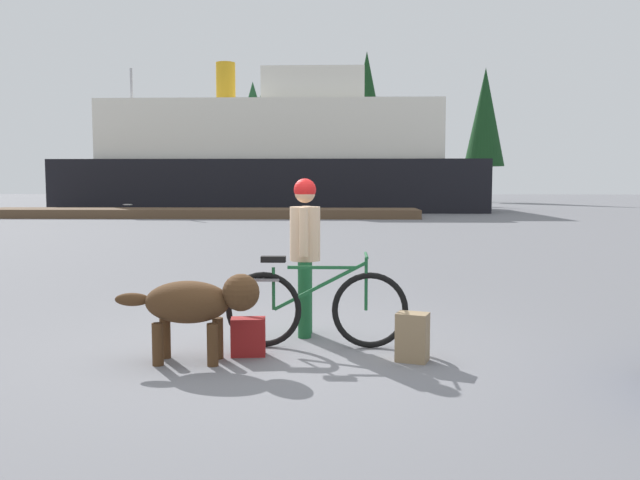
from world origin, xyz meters
TOP-DOWN VIEW (x-y plane):
  - ground_plane at (0.00, 0.00)m, footprint 160.00×160.00m
  - bicycle at (0.30, 0.08)m, footprint 1.80×0.44m
  - person_cyclist at (0.17, 0.60)m, footprint 0.32×0.53m
  - dog at (-0.75, -0.48)m, footprint 1.31×0.45m
  - backpack at (1.20, -0.38)m, footprint 0.33×0.28m
  - handbag_pannier at (-0.32, -0.24)m, footprint 0.34×0.21m
  - dock_pier at (-5.93, 23.67)m, footprint 19.85×2.87m
  - ferry_boat at (-3.27, 31.78)m, footprint 23.12×8.35m
  - sailboat_moored at (-10.64, 28.71)m, footprint 7.95×2.22m
  - pine_tree_far_left at (-6.88, 48.60)m, footprint 4.33×4.33m
  - pine_tree_center at (2.51, 48.23)m, footprint 3.74×3.74m
  - pine_tree_far_right at (11.89, 47.15)m, footprint 3.19×3.19m
  - pine_tree_mid_back at (-6.66, 54.04)m, footprint 3.95×3.95m

SIDE VIEW (x-z plane):
  - ground_plane at x=0.00m, z-range 0.00..0.00m
  - handbag_pannier at x=-0.32m, z-range 0.00..0.36m
  - dock_pier at x=-5.93m, z-range 0.00..0.40m
  - backpack at x=1.20m, z-range 0.00..0.44m
  - bicycle at x=0.30m, z-range -0.06..0.87m
  - sailboat_moored at x=-10.64m, z-range -3.32..4.29m
  - dog at x=-0.75m, z-range 0.14..0.94m
  - person_cyclist at x=0.17m, z-range 0.16..1.83m
  - ferry_boat at x=-3.27m, z-range -1.28..7.14m
  - pine_tree_far_left at x=-6.88m, z-range 1.23..11.10m
  - pine_tree_mid_back at x=-6.66m, z-range 1.20..11.66m
  - pine_tree_far_right at x=11.89m, z-range 1.42..12.08m
  - pine_tree_center at x=2.51m, z-range 1.48..13.69m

